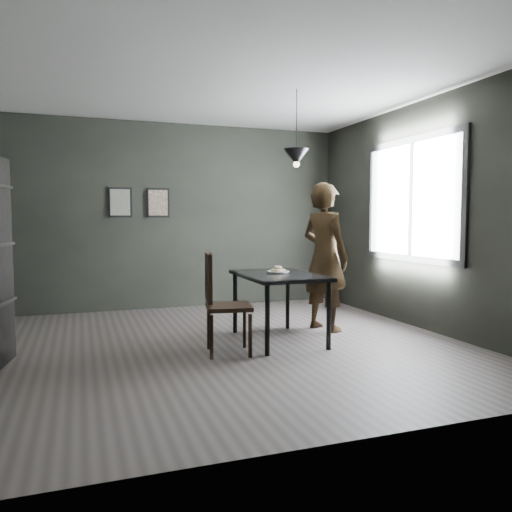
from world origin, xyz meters
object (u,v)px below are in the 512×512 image
object	(u,v)px
woman	(325,257)
pendant_lamp	(296,157)
wood_chair	(220,297)
white_plate	(278,272)
cafe_table	(279,281)

from	to	relation	value
woman	pendant_lamp	world-z (taller)	pendant_lamp
pendant_lamp	wood_chair	bearing A→B (deg)	-158.14
white_plate	pendant_lamp	distance (m)	1.31
cafe_table	pendant_lamp	distance (m)	1.41
wood_chair	white_plate	bearing A→B (deg)	36.62
white_plate	wood_chair	size ratio (longest dim) A/B	0.23
white_plate	woman	world-z (taller)	woman
cafe_table	pendant_lamp	bearing A→B (deg)	21.80
pendant_lamp	woman	bearing A→B (deg)	24.77
woman	wood_chair	distance (m)	1.66
cafe_table	white_plate	size ratio (longest dim) A/B	5.22
white_plate	pendant_lamp	world-z (taller)	pendant_lamp
white_plate	wood_chair	bearing A→B (deg)	-153.26
cafe_table	pendant_lamp	world-z (taller)	pendant_lamp
cafe_table	woman	bearing A→B (deg)	23.77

